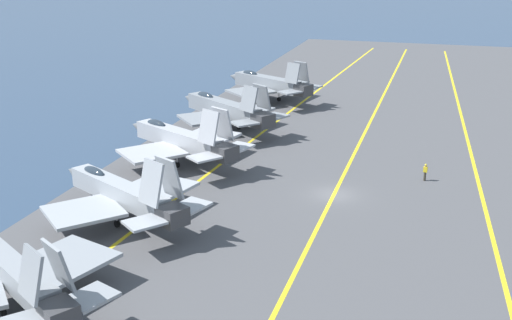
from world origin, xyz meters
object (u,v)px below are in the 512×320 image
(parked_jet_second, at_px, (122,193))
(crew_yellow_vest, at_px, (425,171))
(parked_jet_nearest, at_px, (12,271))
(parked_jet_third, at_px, (181,139))
(parked_jet_fifth, at_px, (269,83))
(parked_jet_fourth, at_px, (225,109))

(parked_jet_second, distance_m, crew_yellow_vest, 29.27)
(parked_jet_nearest, xyz_separation_m, parked_jet_second, (14.02, -0.25, 0.04))
(parked_jet_nearest, bearing_deg, parked_jet_third, 1.91)
(parked_jet_third, bearing_deg, crew_yellow_vest, -85.69)
(parked_jet_second, relative_size, parked_jet_fifth, 1.02)
(parked_jet_fifth, bearing_deg, parked_jet_second, 179.88)
(parked_jet_fourth, relative_size, crew_yellow_vest, 9.51)
(parked_jet_third, distance_m, crew_yellow_vest, 25.07)
(crew_yellow_vest, bearing_deg, parked_jet_fourth, 64.60)
(parked_jet_second, distance_m, parked_jet_fifth, 44.84)
(parked_jet_fifth, bearing_deg, parked_jet_third, 177.45)
(parked_jet_nearest, height_order, parked_jet_fifth, parked_jet_fifth)
(parked_jet_second, xyz_separation_m, parked_jet_third, (15.22, 1.23, 0.16))
(parked_jet_second, height_order, crew_yellow_vest, parked_jet_second)
(parked_jet_second, bearing_deg, parked_jet_fifth, -0.12)
(parked_jet_second, bearing_deg, parked_jet_fourth, 2.09)
(crew_yellow_vest, bearing_deg, parked_jet_third, 94.31)
(parked_jet_nearest, xyz_separation_m, parked_jet_third, (29.24, 0.97, 0.20))
(parked_jet_second, bearing_deg, crew_yellow_vest, -54.21)
(parked_jet_third, height_order, crew_yellow_vest, parked_jet_third)
(parked_jet_fourth, xyz_separation_m, parked_jet_fifth, (15.98, -1.15, 0.09))
(parked_jet_nearest, bearing_deg, crew_yellow_vest, -37.60)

